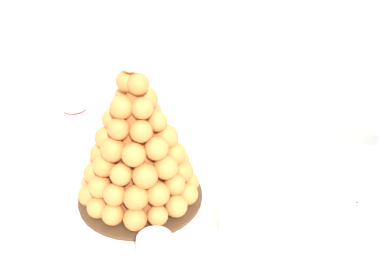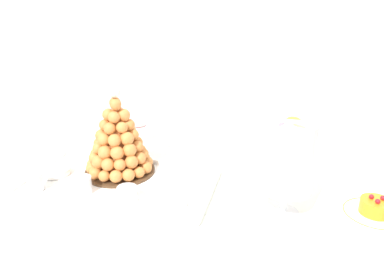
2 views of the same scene
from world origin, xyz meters
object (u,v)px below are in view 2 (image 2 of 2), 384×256
Objects in this scene: dessert_cup_centre at (127,195)px; macaron_goblet at (287,158)px; dessert_cup_mid_right at (178,198)px; wine_glass at (139,120)px; croquembouche at (118,141)px; creme_brulee_ramekin at (56,171)px; fruit_tart_plate at (375,210)px; serving_tray at (120,183)px; dessert_cup_left at (36,182)px; dessert_cup_mid_left at (82,186)px.

dessert_cup_centre is 0.48m from macaron_goblet.
dessert_cup_mid_right is 0.35× the size of wine_glass.
croquembouche reaches higher than wine_glass.
creme_brulee_ramekin is (-0.47, 0.09, -0.01)m from dessert_cup_mid_right.
fruit_tart_plate is at bearing -4.12° from croquembouche.
serving_tray is 0.24m from dessert_cup_mid_right.
dessert_cup_mid_right is at bearing -55.90° from wine_glass.
creme_brulee_ramekin is at bearing 93.00° from dessert_cup_left.
fruit_tart_plate is 0.91m from wine_glass.
dessert_cup_centre is 0.47m from wine_glass.
dessert_cup_mid_right is 0.56m from fruit_tart_plate.
dessert_cup_mid_right is 0.31× the size of fruit_tart_plate.
wine_glass is at bearing 100.76° from serving_tray.
dessert_cup_centre is at bearing 1.44° from dessert_cup_left.
fruit_tart_plate is at bearing 7.04° from dessert_cup_mid_left.
fruit_tart_plate is (0.55, 0.10, -0.02)m from dessert_cup_mid_right.
dessert_cup_left is at bearing -138.38° from croquembouche.
dessert_cup_mid_right is (0.26, -0.16, -0.09)m from croquembouche.
macaron_goblet reaches higher than dessert_cup_mid_left.
dessert_cup_mid_left is 0.31m from dessert_cup_mid_right.
creme_brulee_ramekin is 0.78m from macaron_goblet.
creme_brulee_ramekin is at bearing -162.42° from croquembouche.
macaron_goblet is (0.56, -0.12, 0.05)m from croquembouche.
creme_brulee_ramekin is at bearing -179.55° from fruit_tart_plate.
creme_brulee_ramekin is at bearing 161.27° from dessert_cup_centre.
serving_tray is 10.21× the size of dessert_cup_centre.
creme_brulee_ramekin is 0.66× the size of wine_glass.
dessert_cup_mid_left is at bearing -175.31° from macaron_goblet.
wine_glass is (0.18, 0.34, 0.09)m from creme_brulee_ramekin.
dessert_cup_centre is at bearing -170.77° from fruit_tart_plate.
fruit_tart_plate is (0.25, 0.06, -0.16)m from macaron_goblet.
macaron_goblet is at bearing 4.96° from dessert_cup_left.
creme_brulee_ramekin is (-0.24, 0.01, 0.01)m from serving_tray.
serving_tray is 0.55m from macaron_goblet.
wine_glass reaches higher than dessert_cup_left.
wine_glass is (-0.03, 0.27, -0.02)m from croquembouche.
croquembouche is at bearing 168.33° from macaron_goblet.
fruit_tart_plate is (0.78, 0.02, 0.01)m from serving_tray.
dessert_cup_left is at bearing -175.04° from macaron_goblet.
fruit_tart_plate is (0.71, 0.11, -0.01)m from dessert_cup_centre.
wine_glass reaches higher than dessert_cup_centre.
serving_tray is 2.18× the size of macaron_goblet.
serving_tray is 10.48× the size of dessert_cup_mid_left.
dessert_cup_left is (-0.20, -0.18, -0.09)m from croquembouche.
croquembouche is 0.29m from dessert_cup_left.
serving_tray is 2.03× the size of croquembouche.
serving_tray is 10.95× the size of dessert_cup_left.
dessert_cup_left is at bearing -110.56° from wine_glass.
wine_glass reaches higher than dessert_cup_mid_left.
dessert_cup_centre is at bearing -172.66° from macaron_goblet.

